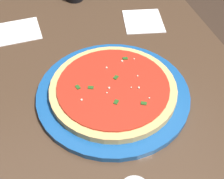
% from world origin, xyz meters
% --- Properties ---
extents(restaurant_table, '(1.04, 0.68, 0.75)m').
position_xyz_m(restaurant_table, '(0.00, 0.00, 0.59)').
color(restaurant_table, black).
rests_on(restaurant_table, ground_plane).
extents(serving_plate, '(0.35, 0.35, 0.01)m').
position_xyz_m(serving_plate, '(-0.06, 0.00, 0.75)').
color(serving_plate, '#195199').
rests_on(serving_plate, restaurant_table).
extents(pizza, '(0.28, 0.28, 0.02)m').
position_xyz_m(pizza, '(-0.06, 0.00, 0.77)').
color(pizza, '#DBB26B').
rests_on(pizza, serving_plate).
extents(napkin_folded_right, '(0.14, 0.13, 0.00)m').
position_xyz_m(napkin_folded_right, '(0.21, -0.17, 0.75)').
color(napkin_folded_right, white).
rests_on(napkin_folded_right, restaurant_table).
extents(napkin_loose_left, '(0.12, 0.14, 0.00)m').
position_xyz_m(napkin_loose_left, '(0.25, 0.20, 0.75)').
color(napkin_loose_left, white).
rests_on(napkin_loose_left, restaurant_table).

